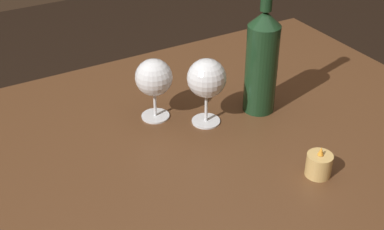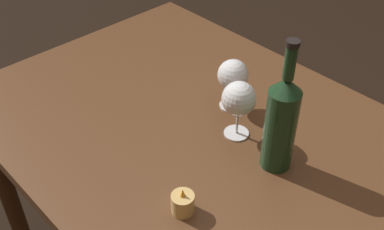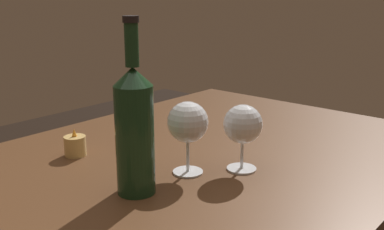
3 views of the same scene
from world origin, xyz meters
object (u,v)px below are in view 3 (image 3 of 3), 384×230
object	(u,v)px
wine_glass_left	(188,123)
wine_bottle	(135,128)
votive_candle	(75,146)
wine_glass_right	(243,126)

from	to	relation	value
wine_glass_left	wine_bottle	world-z (taller)	wine_bottle
votive_candle	wine_bottle	bearing A→B (deg)	-99.52
wine_glass_left	wine_glass_right	bearing A→B (deg)	-40.36
wine_glass_right	votive_candle	size ratio (longest dim) A/B	2.21
wine_bottle	votive_candle	xyz separation A→B (m)	(0.04, 0.26, -0.11)
wine_glass_left	wine_glass_right	world-z (taller)	wine_glass_left
wine_glass_left	wine_glass_right	xyz separation A→B (m)	(0.09, -0.08, -0.01)
wine_glass_right	wine_bottle	world-z (taller)	wine_bottle
wine_bottle	votive_candle	world-z (taller)	wine_bottle
wine_glass_left	wine_bottle	xyz separation A→B (m)	(-0.14, 0.01, 0.02)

